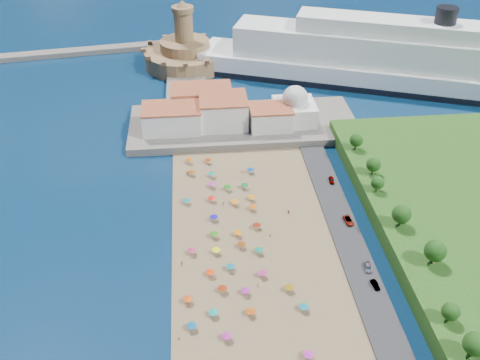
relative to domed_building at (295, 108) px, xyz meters
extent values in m
plane|color=#071938|center=(-30.00, -71.00, -8.97)|extent=(700.00, 700.00, 0.00)
cube|color=#59544C|center=(-20.00, 2.00, -7.47)|extent=(90.00, 36.00, 3.00)
cube|color=#59544C|center=(-42.00, 37.00, -7.77)|extent=(18.00, 70.00, 2.40)
cube|color=silver|center=(-48.00, -2.00, -1.47)|extent=(22.00, 14.00, 9.00)
cube|color=silver|center=(-28.00, 0.00, -0.47)|extent=(18.00, 16.00, 11.00)
cube|color=silver|center=(-10.00, -4.00, -1.97)|extent=(16.00, 12.00, 8.00)
cube|color=silver|center=(-36.00, 12.00, -0.97)|extent=(24.00, 14.00, 10.00)
cube|color=silver|center=(0.00, 0.00, -1.97)|extent=(16.00, 16.00, 8.00)
sphere|color=silver|center=(0.00, 0.00, 4.03)|extent=(10.00, 10.00, 10.00)
cylinder|color=silver|center=(0.00, 0.00, 7.83)|extent=(1.20, 1.20, 1.60)
cylinder|color=#926D49|center=(-42.00, 67.00, -4.97)|extent=(40.00, 40.00, 8.00)
cylinder|color=#926D49|center=(-42.00, 67.00, 1.53)|extent=(24.00, 24.00, 5.00)
cylinder|color=#926D49|center=(-42.00, 67.00, 11.03)|extent=(9.00, 9.00, 14.00)
cylinder|color=#926D49|center=(-42.00, 67.00, 19.23)|extent=(10.40, 10.40, 2.40)
cone|color=#926D49|center=(-42.00, 67.00, 21.93)|extent=(6.00, 6.00, 3.00)
cube|color=black|center=(47.31, 36.94, -7.60)|extent=(168.88, 84.19, 2.75)
cube|color=white|center=(47.31, 36.94, -3.88)|extent=(167.80, 83.46, 10.20)
cube|color=white|center=(47.31, 36.94, 8.02)|extent=(134.40, 67.19, 13.60)
cube|color=white|center=(47.31, 36.94, 18.22)|extent=(79.80, 42.91, 6.80)
cylinder|color=black|center=(68.50, 28.92, 25.02)|extent=(9.07, 9.07, 6.80)
cylinder|color=gray|center=(-20.76, -31.15, -7.72)|extent=(0.07, 0.07, 2.00)
cone|color=#0B4892|center=(-20.76, -31.15, -6.82)|extent=(2.50, 2.50, 0.60)
cylinder|color=gray|center=(-34.61, -101.76, -7.72)|extent=(0.07, 0.07, 2.00)
cone|color=#AF2591|center=(-34.61, -101.76, -6.82)|extent=(2.50, 2.50, 0.60)
cylinder|color=gray|center=(-22.44, -47.06, -7.72)|extent=(0.07, 0.07, 2.00)
cone|color=orange|center=(-22.44, -47.06, -6.82)|extent=(2.50, 2.50, 0.60)
cylinder|color=gray|center=(-22.37, -61.38, -7.72)|extent=(0.07, 0.07, 2.00)
cone|color=maroon|center=(-22.37, -61.38, -6.82)|extent=(2.50, 2.50, 0.60)
cylinder|color=gray|center=(-35.50, -64.13, -7.72)|extent=(0.07, 0.07, 2.00)
cone|color=#2B7E16|center=(-35.50, -64.13, -6.82)|extent=(2.50, 2.50, 0.60)
cylinder|color=gray|center=(-23.87, -40.21, -7.72)|extent=(0.07, 0.07, 2.00)
cone|color=#12672C|center=(-23.87, -40.21, -6.82)|extent=(2.50, 2.50, 0.60)
cylinder|color=gray|center=(-37.42, -79.96, -7.72)|extent=(0.07, 0.07, 2.00)
cone|color=#E93F0A|center=(-37.42, -79.96, -6.82)|extent=(2.50, 2.50, 0.60)
cylinder|color=gray|center=(-34.63, -38.57, -7.72)|extent=(0.07, 0.07, 2.00)
cone|color=#C72A9D|center=(-34.63, -38.57, -6.82)|extent=(2.50, 2.50, 0.60)
cylinder|color=gray|center=(-43.76, -89.06, -7.72)|extent=(0.07, 0.07, 2.00)
cone|color=#DB4811|center=(-43.76, -89.06, -6.82)|extent=(2.50, 2.50, 0.60)
cylinder|color=gray|center=(-28.12, -94.73, -7.72)|extent=(0.07, 0.07, 2.00)
cone|color=#C14D0F|center=(-28.12, -94.73, -6.82)|extent=(2.50, 2.50, 0.60)
cylinder|color=gray|center=(-43.38, -46.85, -7.72)|extent=(0.07, 0.07, 2.00)
cone|color=#0D7976|center=(-43.38, -46.85, -6.82)|extent=(2.50, 2.50, 0.60)
cylinder|color=gray|center=(-17.06, -87.59, -7.72)|extent=(0.07, 0.07, 2.00)
cone|color=#87690C|center=(-17.06, -87.59, -6.82)|extent=(2.50, 2.50, 0.60)
cylinder|color=gray|center=(-42.24, -70.77, -7.72)|extent=(0.07, 0.07, 2.00)
cone|color=#C22954|center=(-42.24, -70.77, -6.82)|extent=(2.50, 2.50, 0.60)
cylinder|color=gray|center=(-16.21, -108.83, -7.72)|extent=(0.07, 0.07, 2.00)
cone|color=#C129A9|center=(-16.21, -108.83, -6.82)|extent=(2.50, 2.50, 0.60)
cylinder|color=gray|center=(-34.58, -86.26, -7.72)|extent=(0.07, 0.07, 2.00)
cone|color=maroon|center=(-34.58, -86.26, -6.82)|extent=(2.50, 2.50, 0.60)
cylinder|color=gray|center=(-28.05, -48.92, -7.72)|extent=(0.07, 0.07, 2.00)
cone|color=orange|center=(-28.05, -48.92, -6.82)|extent=(2.50, 2.50, 0.60)
cylinder|color=gray|center=(-22.61, -52.28, -7.72)|extent=(0.07, 0.07, 2.00)
cone|color=#CF5209|center=(-22.61, -52.28, -6.82)|extent=(2.50, 2.50, 0.60)
cylinder|color=gray|center=(-23.17, -72.42, -7.72)|extent=(0.07, 0.07, 2.00)
cone|color=#0D795E|center=(-23.17, -72.42, -6.82)|extent=(2.50, 2.50, 0.60)
cylinder|color=gray|center=(-27.91, -69.55, -7.72)|extent=(0.07, 0.07, 2.00)
cone|color=#7E380B|center=(-27.91, -69.55, -6.82)|extent=(2.50, 2.50, 0.60)
cylinder|color=gray|center=(-37.45, -94.12, -7.72)|extent=(0.07, 0.07, 2.00)
cone|color=#10998B|center=(-37.45, -94.12, -6.82)|extent=(2.50, 2.50, 0.60)
cylinder|color=gray|center=(-35.22, -46.49, -7.72)|extent=(0.07, 0.07, 2.00)
cone|color=red|center=(-35.22, -46.49, -6.82)|extent=(2.50, 2.50, 0.60)
cylinder|color=gray|center=(-41.44, -30.70, -7.72)|extent=(0.07, 0.07, 2.00)
cone|color=#81460B|center=(-41.44, -30.70, -6.82)|extent=(2.50, 2.50, 0.60)
cylinder|color=gray|center=(-42.90, -97.84, -7.72)|extent=(0.07, 0.07, 2.00)
cone|color=#0B5995|center=(-42.90, -97.84, -6.82)|extent=(2.50, 2.50, 0.60)
cylinder|color=gray|center=(-42.16, -22.70, -7.72)|extent=(0.07, 0.07, 2.00)
cone|color=#C95708|center=(-42.16, -22.70, -6.82)|extent=(2.50, 2.50, 0.60)
cylinder|color=gray|center=(-35.10, -56.18, -7.72)|extent=(0.07, 0.07, 2.00)
cone|color=#180DAD|center=(-35.10, -56.18, -6.82)|extent=(2.50, 2.50, 0.60)
cylinder|color=gray|center=(-31.78, -78.31, -7.72)|extent=(0.07, 0.07, 2.00)
cone|color=#0F6D8C|center=(-31.78, -78.31, -6.82)|extent=(2.50, 2.50, 0.60)
cylinder|color=gray|center=(-28.64, -87.62, -7.72)|extent=(0.07, 0.07, 2.00)
cone|color=#A52398|center=(-28.64, -87.62, -6.82)|extent=(2.50, 2.50, 0.60)
cylinder|color=gray|center=(-29.65, -40.65, -7.72)|extent=(0.07, 0.07, 2.00)
cone|color=#177915|center=(-29.65, -40.65, -6.82)|extent=(2.50, 2.50, 0.60)
cylinder|color=gray|center=(-35.33, -23.48, -7.72)|extent=(0.07, 0.07, 2.00)
cone|color=#87350C|center=(-35.33, -23.48, -6.82)|extent=(2.50, 2.50, 0.60)
cylinder|color=gray|center=(-28.47, -64.30, -7.72)|extent=(0.07, 0.07, 2.00)
cone|color=orange|center=(-28.47, -64.30, -6.82)|extent=(2.50, 2.50, 0.60)
cylinder|color=gray|center=(-23.37, -81.68, -7.72)|extent=(0.07, 0.07, 2.00)
cone|color=#BD2871|center=(-23.37, -81.68, -6.82)|extent=(2.50, 2.50, 0.60)
cylinder|color=gray|center=(-14.47, -94.56, -7.72)|extent=(0.07, 0.07, 2.00)
cone|color=#0F7491|center=(-14.47, -94.56, -6.82)|extent=(2.50, 2.50, 0.60)
cylinder|color=gray|center=(-34.55, -32.39, -7.72)|extent=(0.07, 0.07, 2.00)
cone|color=#0E826F|center=(-34.55, -32.39, -6.82)|extent=(2.50, 2.50, 0.60)
cylinder|color=gray|center=(-35.35, -71.25, -7.72)|extent=(0.07, 0.07, 2.00)
cone|color=#E5F00D|center=(-35.35, -71.25, -6.82)|extent=(2.50, 2.50, 0.60)
imported|color=tan|center=(-31.58, -49.12, -7.78)|extent=(0.95, 0.75, 1.89)
imported|color=tan|center=(-25.05, -85.18, -7.82)|extent=(0.90, 0.59, 1.81)
imported|color=tan|center=(-46.08, -100.57, -7.93)|extent=(0.60, 0.41, 1.58)
imported|color=tan|center=(-42.72, -30.30, -7.80)|extent=(1.08, 1.09, 1.85)
imported|color=tan|center=(-11.57, -55.10, -7.81)|extent=(1.51, 1.63, 1.82)
imported|color=tan|center=(-18.90, -65.59, -7.90)|extent=(0.67, 0.51, 1.64)
imported|color=tan|center=(-45.08, -75.11, -7.81)|extent=(0.90, 1.04, 1.83)
imported|color=tan|center=(-23.91, -30.77, -7.79)|extent=(1.36, 1.04, 1.87)
imported|color=gray|center=(6.00, -39.61, -7.59)|extent=(2.03, 4.16, 1.37)
imported|color=gray|center=(6.00, -88.46, -7.65)|extent=(1.86, 3.94, 1.25)
imported|color=gray|center=(6.00, -61.40, -7.60)|extent=(2.68, 5.06, 1.35)
imported|color=gray|center=(6.00, -81.85, -7.64)|extent=(2.36, 4.59, 1.27)
cylinder|color=#382314|center=(18.37, -115.90, -1.48)|extent=(0.50, 0.50, 3.00)
sphere|color=#14380F|center=(18.37, -115.90, 1.22)|extent=(5.39, 5.39, 5.39)
cylinder|color=#382314|center=(17.39, -105.90, -1.77)|extent=(0.50, 0.50, 2.40)
sphere|color=#14380F|center=(17.39, -105.90, 0.39)|extent=(4.32, 4.32, 4.32)
cylinder|color=#382314|center=(21.26, -86.76, -1.36)|extent=(0.50, 0.50, 3.24)
sphere|color=#14380F|center=(21.26, -86.76, 1.56)|extent=(5.83, 5.83, 5.83)
cylinder|color=#382314|center=(17.95, -70.72, -1.45)|extent=(0.50, 0.50, 3.06)
sphere|color=#14380F|center=(17.95, -70.72, 1.30)|extent=(5.50, 5.50, 5.50)
cylinder|color=#382314|center=(16.52, -53.43, -1.81)|extent=(0.50, 0.50, 2.33)
sphere|color=#14380F|center=(16.52, -53.43, 0.28)|extent=(4.19, 4.19, 4.19)
cylinder|color=#382314|center=(18.08, -43.94, -1.64)|extent=(0.50, 0.50, 2.67)
sphere|color=#14380F|center=(18.08, -43.94, 0.76)|extent=(4.80, 4.80, 4.80)
cylinder|color=#382314|center=(16.85, -28.03, -1.65)|extent=(0.50, 0.50, 2.64)
sphere|color=#14380F|center=(16.85, -28.03, 0.73)|extent=(4.76, 4.76, 4.76)
camera|label=1|loc=(-39.60, -184.98, 96.40)|focal=40.00mm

